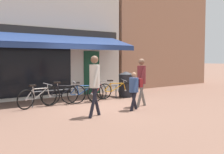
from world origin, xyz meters
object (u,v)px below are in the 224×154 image
(bicycle_black, at_px, (64,94))
(bicycle_blue, at_px, (83,93))
(bicycle_silver, at_px, (38,97))
(litter_bin, at_px, (126,84))
(pedestrian_second_adult, at_px, (95,79))
(pedestrian_child, at_px, (135,87))
(pedestrian_adult, at_px, (142,77))
(bicycle_red, at_px, (97,92))
(bicycle_orange, at_px, (115,90))

(bicycle_black, distance_m, bicycle_blue, 0.83)
(bicycle_silver, relative_size, litter_bin, 1.46)
(bicycle_blue, bearing_deg, pedestrian_second_adult, -100.23)
(pedestrian_child, relative_size, pedestrian_second_adult, 0.70)
(bicycle_blue, distance_m, litter_bin, 2.46)
(pedestrian_second_adult, relative_size, litter_bin, 1.59)
(pedestrian_adult, bearing_deg, bicycle_red, -75.24)
(bicycle_silver, relative_size, pedestrian_second_adult, 0.92)
(bicycle_black, xyz_separation_m, pedestrian_child, (1.34, -2.44, 0.40))
(bicycle_black, height_order, pedestrian_second_adult, pedestrian_second_adult)
(bicycle_silver, relative_size, bicycle_red, 1.10)
(bicycle_silver, bearing_deg, bicycle_black, -12.99)
(bicycle_black, height_order, bicycle_blue, bicycle_black)
(bicycle_silver, distance_m, bicycle_blue, 1.84)
(bicycle_black, bearing_deg, bicycle_red, 19.63)
(bicycle_silver, bearing_deg, bicycle_red, -9.96)
(bicycle_blue, height_order, litter_bin, litter_bin)
(bicycle_silver, xyz_separation_m, bicycle_red, (2.66, 0.10, -0.02))
(pedestrian_adult, bearing_deg, bicycle_orange, -98.06)
(pedestrian_child, bearing_deg, pedestrian_second_adult, 5.70)
(bicycle_orange, height_order, pedestrian_second_adult, pedestrian_second_adult)
(pedestrian_second_adult, xyz_separation_m, litter_bin, (3.61, 2.64, -0.56))
(bicycle_silver, xyz_separation_m, pedestrian_adult, (3.04, -2.10, 0.70))
(bicycle_silver, xyz_separation_m, bicycle_black, (1.01, -0.02, 0.02))
(bicycle_red, distance_m, bicycle_orange, 0.87)
(bicycle_orange, bearing_deg, bicycle_red, -172.68)
(pedestrian_adult, distance_m, pedestrian_second_adult, 2.39)
(pedestrian_adult, distance_m, litter_bin, 2.62)
(bicycle_silver, distance_m, litter_bin, 4.29)
(bicycle_red, height_order, pedestrian_adult, pedestrian_adult)
(bicycle_red, xyz_separation_m, pedestrian_second_adult, (-1.98, -2.59, 0.79))
(pedestrian_child, bearing_deg, bicycle_red, -92.45)
(bicycle_silver, xyz_separation_m, bicycle_orange, (3.52, 0.00, -0.00))
(bicycle_orange, xyz_separation_m, pedestrian_adult, (-0.49, -2.10, 0.70))
(bicycle_silver, bearing_deg, pedestrian_second_adult, -86.86)
(bicycle_red, bearing_deg, bicycle_orange, -32.90)
(bicycle_blue, relative_size, pedestrian_child, 1.32)
(bicycle_blue, bearing_deg, bicycle_black, -167.41)
(bicycle_black, relative_size, pedestrian_adult, 0.98)
(pedestrian_child, distance_m, pedestrian_second_adult, 1.71)
(bicycle_black, bearing_deg, pedestrian_child, -45.62)
(pedestrian_child, distance_m, litter_bin, 3.25)
(bicycle_black, height_order, pedestrian_child, pedestrian_child)
(bicycle_black, relative_size, pedestrian_child, 1.32)
(bicycle_blue, bearing_deg, pedestrian_child, -62.78)
(bicycle_orange, xyz_separation_m, pedestrian_second_adult, (-2.84, -2.50, 0.77))
(bicycle_black, distance_m, pedestrian_second_adult, 2.61)
(litter_bin, bearing_deg, pedestrian_child, -126.62)
(bicycle_blue, distance_m, pedestrian_child, 2.49)
(bicycle_silver, height_order, pedestrian_child, pedestrian_child)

